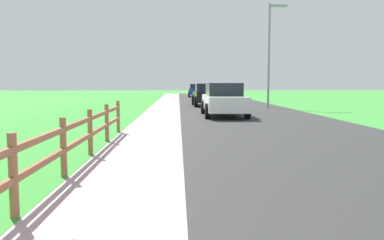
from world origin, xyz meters
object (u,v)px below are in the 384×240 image
parked_car_black (207,95)px  street_lamp (271,47)px  parked_car_red (211,92)px  parked_suv_white (224,100)px  parked_car_blue (197,90)px

parked_car_black → street_lamp: bearing=-33.8°
parked_car_red → street_lamp: bearing=-75.1°
parked_suv_white → parked_car_blue: 26.69m
parked_car_red → parked_car_blue: size_ratio=1.08×
parked_car_red → parked_car_blue: bearing=94.7°
parked_car_blue → street_lamp: (3.71, -20.71, 3.17)m
street_lamp → parked_suv_white: bearing=-121.6°
parked_suv_white → parked_car_black: parked_suv_white is taller
parked_suv_white → street_lamp: street_lamp is taller
parked_car_black → parked_car_blue: 18.13m
parked_car_black → street_lamp: (3.87, -2.59, 3.14)m
parked_car_blue → parked_car_red: bearing=-85.3°
parked_car_red → street_lamp: (2.89, -10.86, 3.15)m
parked_car_blue → street_lamp: size_ratio=0.65×
parked_car_red → parked_car_blue: parked_car_red is taller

